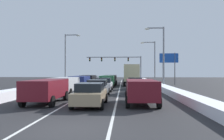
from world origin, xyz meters
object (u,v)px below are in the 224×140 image
object	(u,v)px
suv_charcoal_center_lane_fifth	(111,79)
suv_maroon_left_lane_nearest	(46,89)
sedan_tan_center_lane_nearest	(90,94)
street_lamp_right_mid	(153,58)
sedan_gray_center_lane_second	(98,88)
suv_red_right_lane_fifth	(130,78)
suv_black_left_lane_fourth	(88,79)
street_lamp_right_near	(161,52)
box_truck_right_lane_fourth	(131,74)
suv_navy_left_lane_third	(80,81)
sedan_silver_right_lane_second	(136,86)
suv_green_center_lane_fourth	(107,80)
sedan_white_center_lane_third	(104,84)
suv_maroon_right_lane_nearest	(141,90)
sedan_navy_right_lane_third	(135,83)
street_lamp_left_mid	(67,55)
roadside_sign_right	(169,61)
sedan_red_left_lane_fifth	(93,80)
traffic_light_gantry	(120,61)
suv_silver_left_lane_second	(65,84)

from	to	relation	value
suv_charcoal_center_lane_fifth	suv_maroon_left_lane_nearest	bearing A→B (deg)	-98.26
sedan_tan_center_lane_nearest	street_lamp_right_mid	size ratio (longest dim) A/B	0.59
sedan_gray_center_lane_second	suv_red_right_lane_fifth	bearing A→B (deg)	81.51
suv_black_left_lane_fourth	street_lamp_right_near	xyz separation A→B (m)	(10.78, -5.30, 3.94)
box_truck_right_lane_fourth	sedan_tan_center_lane_nearest	world-z (taller)	box_truck_right_lane_fourth
suv_charcoal_center_lane_fifth	suv_black_left_lane_fourth	xyz separation A→B (m)	(-3.51, -2.34, 0.00)
suv_navy_left_lane_third	sedan_tan_center_lane_nearest	bearing A→B (deg)	-75.99
sedan_silver_right_lane_second	suv_green_center_lane_fourth	size ratio (longest dim) A/B	0.92
sedan_white_center_lane_third	street_lamp_right_near	distance (m)	9.54
suv_maroon_right_lane_nearest	sedan_navy_right_lane_third	distance (m)	12.90
sedan_gray_center_lane_second	street_lamp_right_near	size ratio (longest dim) A/B	0.54
street_lamp_left_mid	sedan_silver_right_lane_second	bearing A→B (deg)	-53.22
sedan_silver_right_lane_second	sedan_gray_center_lane_second	xyz separation A→B (m)	(-3.64, -2.39, 0.00)
suv_charcoal_center_lane_fifth	roadside_sign_right	xyz separation A→B (m)	(10.00, 0.69, 3.00)
suv_green_center_lane_fourth	sedan_silver_right_lane_second	bearing A→B (deg)	-68.58
roadside_sign_right	suv_green_center_lane_fourth	bearing A→B (deg)	-146.13
sedan_gray_center_lane_second	suv_green_center_lane_fourth	distance (m)	11.60
suv_maroon_right_lane_nearest	sedan_silver_right_lane_second	xyz separation A→B (m)	(0.07, 7.14, -0.25)
street_lamp_right_mid	street_lamp_left_mid	xyz separation A→B (m)	(-14.64, -2.85, 0.50)
suv_charcoal_center_lane_fifth	street_lamp_right_near	distance (m)	11.26
suv_navy_left_lane_third	street_lamp_left_mid	xyz separation A→B (m)	(-3.82, 8.46, 4.09)
sedan_gray_center_lane_second	roadside_sign_right	bearing A→B (deg)	61.11
sedan_red_left_lane_fifth	street_lamp_left_mid	size ratio (longest dim) A/B	0.52
sedan_white_center_lane_third	street_lamp_right_mid	xyz separation A→B (m)	(7.47, 13.99, 3.84)
suv_green_center_lane_fourth	traffic_light_gantry	distance (m)	25.12
sedan_gray_center_lane_second	street_lamp_right_mid	distance (m)	21.37
street_lamp_right_mid	sedan_white_center_lane_third	bearing A→B (deg)	-118.09
street_lamp_right_mid	street_lamp_left_mid	bearing A→B (deg)	-168.99
box_truck_right_lane_fourth	suv_navy_left_lane_third	distance (m)	10.40
box_truck_right_lane_fourth	suv_navy_left_lane_third	size ratio (longest dim) A/B	1.47
suv_silver_left_lane_second	sedan_tan_center_lane_nearest	bearing A→B (deg)	-62.70
box_truck_right_lane_fourth	suv_silver_left_lane_second	world-z (taller)	box_truck_right_lane_fourth
suv_maroon_right_lane_nearest	sedan_red_left_lane_fifth	distance (m)	26.88
street_lamp_right_mid	box_truck_right_lane_fourth	bearing A→B (deg)	-138.01
sedan_white_center_lane_third	street_lamp_left_mid	distance (m)	13.95
sedan_navy_right_lane_third	suv_maroon_right_lane_nearest	bearing A→B (deg)	-90.96
street_lamp_right_near	traffic_light_gantry	bearing A→B (deg)	102.74
street_lamp_right_near	street_lamp_left_mid	distance (m)	16.00
traffic_light_gantry	suv_green_center_lane_fourth	bearing A→B (deg)	-93.28
sedan_tan_center_lane_nearest	street_lamp_left_mid	world-z (taller)	street_lamp_left_mid
box_truck_right_lane_fourth	street_lamp_right_near	size ratio (longest dim) A/B	0.87
suv_green_center_lane_fourth	suv_navy_left_lane_third	distance (m)	4.67
box_truck_right_lane_fourth	suv_charcoal_center_lane_fifth	bearing A→B (deg)	154.82
roadside_sign_right	suv_navy_left_lane_third	bearing A→B (deg)	-143.19
sedan_white_center_lane_third	street_lamp_right_near	xyz separation A→B (m)	(7.34, 4.41, 4.19)
suv_maroon_left_lane_nearest	suv_navy_left_lane_third	xyz separation A→B (m)	(-0.19, 12.97, 0.00)
sedan_navy_right_lane_third	suv_charcoal_center_lane_fifth	distance (m)	10.22
sedan_navy_right_lane_third	suv_green_center_lane_fourth	xyz separation A→B (m)	(-3.76, 3.45, 0.25)
sedan_gray_center_lane_second	suv_silver_left_lane_second	size ratio (longest dim) A/B	0.92
suv_red_right_lane_fifth	sedan_tan_center_lane_nearest	bearing A→B (deg)	-96.60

